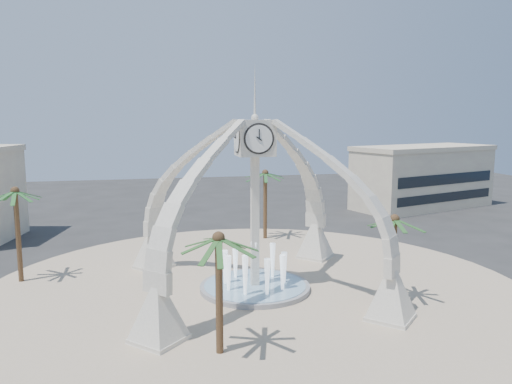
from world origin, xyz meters
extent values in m
plane|color=#282828|center=(0.00, 0.00, 0.00)|extent=(140.00, 140.00, 0.00)
cylinder|color=tan|center=(0.00, 0.00, 0.03)|extent=(40.00, 40.00, 0.06)
cube|color=silver|center=(0.00, 0.00, 4.90)|extent=(0.55, 0.55, 9.80)
cube|color=silver|center=(0.00, 0.00, 11.05)|extent=(2.50, 2.50, 2.50)
cone|color=silver|center=(0.00, 0.00, 14.30)|extent=(0.20, 0.20, 4.00)
cylinder|color=white|center=(0.00, -1.29, 11.05)|extent=(1.84, 0.04, 1.84)
pyramid|color=silver|center=(7.07, 7.07, 1.60)|extent=(3.80, 3.80, 3.20)
pyramid|color=silver|center=(-7.07, 7.07, 1.60)|extent=(3.80, 3.80, 3.20)
pyramid|color=silver|center=(-7.07, -7.07, 1.60)|extent=(3.80, 3.80, 3.20)
pyramid|color=silver|center=(7.07, -7.07, 1.60)|extent=(3.80, 3.80, 3.20)
cylinder|color=gray|center=(0.00, 0.00, 0.20)|extent=(8.00, 8.00, 0.40)
cylinder|color=#80A5BF|center=(0.00, 0.00, 0.42)|extent=(7.40, 7.40, 0.04)
cone|color=white|center=(0.00, 0.00, 2.02)|extent=(0.60, 0.60, 3.20)
cube|color=beige|center=(30.00, 28.00, 4.00)|extent=(21.49, 13.79, 8.00)
cube|color=beige|center=(30.00, 28.00, 8.30)|extent=(21.87, 14.17, 0.60)
cylinder|color=brown|center=(8.59, -4.30, 2.94)|extent=(0.39, 0.39, 5.88)
cylinder|color=brown|center=(-17.08, 5.69, 3.58)|extent=(0.38, 0.38, 7.16)
cylinder|color=brown|center=(4.37, 15.01, 3.49)|extent=(0.41, 0.41, 6.99)
cylinder|color=brown|center=(-3.94, -9.22, 3.22)|extent=(0.40, 0.40, 6.44)
camera|label=1|loc=(-7.47, -34.06, 12.47)|focal=35.00mm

